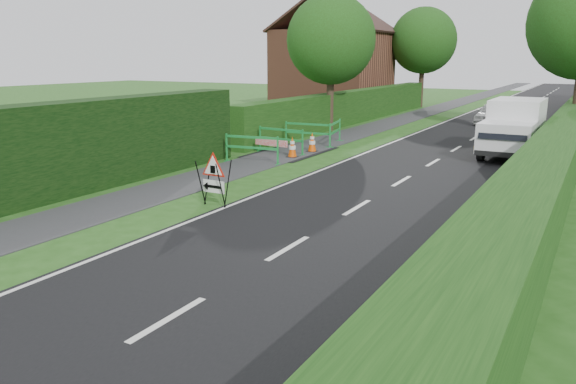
% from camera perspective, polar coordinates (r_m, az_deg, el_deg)
% --- Properties ---
extents(ground, '(120.00, 120.00, 0.00)m').
position_cam_1_polar(ground, '(11.67, -13.27, -5.09)').
color(ground, '#214C15').
rests_on(ground, ground).
extents(road_surface, '(6.00, 90.00, 0.02)m').
position_cam_1_polar(road_surface, '(43.52, 22.70, 7.70)').
color(road_surface, black).
rests_on(road_surface, ground).
extents(footpath, '(2.00, 90.00, 0.02)m').
position_cam_1_polar(footpath, '(44.50, 15.61, 8.35)').
color(footpath, '#2D2D30').
rests_on(footpath, ground).
extents(hedge_west_near, '(1.10, 18.00, 2.50)m').
position_cam_1_polar(hedge_west_near, '(15.40, -27.17, -1.72)').
color(hedge_west_near, black).
rests_on(hedge_west_near, ground).
extents(hedge_west_far, '(1.00, 24.00, 1.80)m').
position_cam_1_polar(hedge_west_far, '(32.81, 6.60, 7.06)').
color(hedge_west_far, '#14380F').
rests_on(hedge_west_far, ground).
extents(hedge_east, '(1.20, 50.00, 1.50)m').
position_cam_1_polar(hedge_east, '(24.37, 26.44, 3.50)').
color(hedge_east, '#14380F').
rests_on(hedge_east, ground).
extents(house_west, '(7.50, 7.40, 7.88)m').
position_cam_1_polar(house_west, '(41.95, 4.62, 12.47)').
color(house_west, brown).
rests_on(house_west, ground).
extents(tree_nw, '(4.40, 4.40, 6.70)m').
position_cam_1_polar(tree_nw, '(28.79, 4.40, 15.16)').
color(tree_nw, '#2D2116').
rests_on(tree_nw, ground).
extents(tree_fw, '(4.80, 4.80, 7.24)m').
position_cam_1_polar(tree_fw, '(43.82, 13.60, 14.72)').
color(tree_fw, '#2D2116').
rests_on(tree_fw, ground).
extents(triangle_sign, '(0.81, 0.81, 1.16)m').
position_cam_1_polar(triangle_sign, '(14.03, -7.70, 1.71)').
color(triangle_sign, black).
rests_on(triangle_sign, ground).
extents(works_van, '(1.85, 4.63, 2.10)m').
position_cam_1_polar(works_van, '(22.76, 21.96, 6.16)').
color(works_van, silver).
rests_on(works_van, ground).
extents(traffic_cone_0, '(0.38, 0.38, 0.79)m').
position_cam_1_polar(traffic_cone_0, '(20.59, 22.28, 3.42)').
color(traffic_cone_0, black).
rests_on(traffic_cone_0, ground).
extents(traffic_cone_1, '(0.38, 0.38, 0.79)m').
position_cam_1_polar(traffic_cone_1, '(21.71, 23.40, 3.79)').
color(traffic_cone_1, black).
rests_on(traffic_cone_1, ground).
extents(traffic_cone_2, '(0.38, 0.38, 0.79)m').
position_cam_1_polar(traffic_cone_2, '(24.33, 22.25, 4.83)').
color(traffic_cone_2, black).
rests_on(traffic_cone_2, ground).
extents(traffic_cone_3, '(0.38, 0.38, 0.79)m').
position_cam_1_polar(traffic_cone_3, '(20.95, 0.44, 4.59)').
color(traffic_cone_3, black).
rests_on(traffic_cone_3, ground).
extents(traffic_cone_4, '(0.38, 0.38, 0.79)m').
position_cam_1_polar(traffic_cone_4, '(22.20, 2.47, 5.08)').
color(traffic_cone_4, black).
rests_on(traffic_cone_4, ground).
extents(ped_barrier_0, '(2.09, 0.59, 1.00)m').
position_cam_1_polar(ped_barrier_0, '(19.83, -3.71, 4.74)').
color(ped_barrier_0, '#178133').
rests_on(ped_barrier_0, ground).
extents(ped_barrier_1, '(2.08, 0.51, 1.00)m').
position_cam_1_polar(ped_barrier_1, '(21.89, -0.74, 5.60)').
color(ped_barrier_1, '#178133').
rests_on(ped_barrier_1, ground).
extents(ped_barrier_2, '(2.08, 0.52, 1.00)m').
position_cam_1_polar(ped_barrier_2, '(23.70, 2.02, 6.21)').
color(ped_barrier_2, '#178133').
rests_on(ped_barrier_2, ground).
extents(ped_barrier_3, '(0.79, 2.09, 1.00)m').
position_cam_1_polar(ped_barrier_3, '(24.21, 4.81, 6.32)').
color(ped_barrier_3, '#178133').
rests_on(ped_barrier_3, ground).
extents(redwhite_plank, '(1.50, 0.17, 0.25)m').
position_cam_1_polar(redwhite_plank, '(21.74, -1.71, 3.86)').
color(redwhite_plank, red).
rests_on(redwhite_plank, ground).
extents(hatchback_car, '(1.56, 3.59, 1.20)m').
position_cam_1_polar(hatchback_car, '(33.47, 20.06, 7.50)').
color(hatchback_car, silver).
rests_on(hatchback_car, ground).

